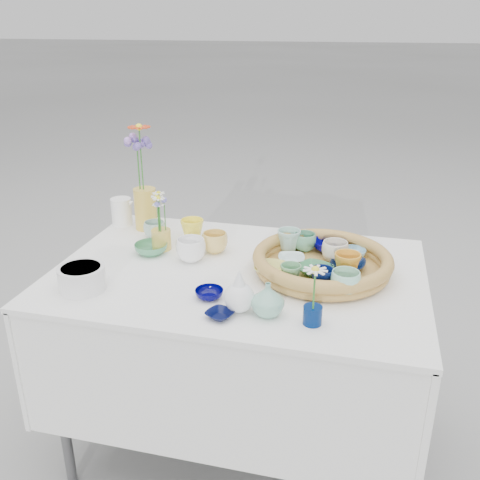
% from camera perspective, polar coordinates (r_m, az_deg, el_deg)
% --- Properties ---
extents(ground, '(80.00, 80.00, 0.00)m').
position_cam_1_polar(ground, '(2.29, -0.13, -20.77)').
color(ground, '#9A9A9A').
extents(display_table, '(1.26, 0.86, 0.77)m').
position_cam_1_polar(display_table, '(2.29, -0.13, -20.77)').
color(display_table, white).
rests_on(display_table, ground).
extents(wicker_tray, '(0.47, 0.47, 0.08)m').
position_cam_1_polar(wicker_tray, '(1.83, 8.75, -2.38)').
color(wicker_tray, olive).
rests_on(wicker_tray, display_table).
extents(tray_ceramic_0, '(0.15, 0.15, 0.04)m').
position_cam_1_polar(tray_ceramic_0, '(1.98, 9.52, -0.61)').
color(tray_ceramic_0, '#020072').
rests_on(tray_ceramic_0, wicker_tray).
extents(tray_ceramic_1, '(0.13, 0.13, 0.03)m').
position_cam_1_polar(tray_ceramic_1, '(1.85, 11.44, -2.62)').
color(tray_ceramic_1, black).
rests_on(tray_ceramic_1, wicker_tray).
extents(tray_ceramic_2, '(0.11, 0.11, 0.08)m').
position_cam_1_polar(tray_ceramic_2, '(1.78, 11.36, -2.63)').
color(tray_ceramic_2, gold).
rests_on(tray_ceramic_2, wicker_tray).
extents(tray_ceramic_3, '(0.15, 0.15, 0.03)m').
position_cam_1_polar(tray_ceramic_3, '(1.79, 8.02, -3.19)').
color(tray_ceramic_3, '#337C4C').
rests_on(tray_ceramic_3, wicker_tray).
extents(tray_ceramic_4, '(0.07, 0.07, 0.06)m').
position_cam_1_polar(tray_ceramic_4, '(1.72, 5.42, -3.62)').
color(tray_ceramic_4, '#5F9C6A').
rests_on(tray_ceramic_4, wicker_tray).
extents(tray_ceramic_5, '(0.11, 0.11, 0.02)m').
position_cam_1_polar(tray_ceramic_5, '(1.87, 5.50, -2.04)').
color(tray_ceramic_5, silver).
rests_on(tray_ceramic_5, wicker_tray).
extents(tray_ceramic_6, '(0.11, 0.11, 0.08)m').
position_cam_1_polar(tray_ceramic_6, '(1.95, 5.24, -0.04)').
color(tray_ceramic_6, '#99C6BA').
rests_on(tray_ceramic_6, wicker_tray).
extents(tray_ceramic_7, '(0.11, 0.11, 0.07)m').
position_cam_1_polar(tray_ceramic_7, '(1.89, 10.09, -1.21)').
color(tray_ceramic_7, silver).
rests_on(tray_ceramic_7, wicker_tray).
extents(tray_ceramic_8, '(0.11, 0.11, 0.03)m').
position_cam_1_polar(tray_ceramic_8, '(1.94, 11.90, -1.40)').
color(tray_ceramic_8, '#87BFD2').
rests_on(tray_ceramic_8, wicker_tray).
extents(tray_ceramic_9, '(0.10, 0.10, 0.07)m').
position_cam_1_polar(tray_ceramic_9, '(1.69, 8.73, -4.09)').
color(tray_ceramic_9, '#05103D').
rests_on(tray_ceramic_9, wicker_tray).
extents(tray_ceramic_10, '(0.12, 0.12, 0.03)m').
position_cam_1_polar(tray_ceramic_10, '(1.79, 3.25, -3.05)').
color(tray_ceramic_10, '#D5D45E').
rests_on(tray_ceramic_10, wicker_tray).
extents(tray_ceramic_11, '(0.11, 0.11, 0.07)m').
position_cam_1_polar(tray_ceramic_11, '(1.68, 11.17, -4.46)').
color(tray_ceramic_11, '#96D9BE').
rests_on(tray_ceramic_11, wicker_tray).
extents(tray_ceramic_12, '(0.09, 0.09, 0.07)m').
position_cam_1_polar(tray_ceramic_12, '(1.96, 6.90, -0.20)').
color(tray_ceramic_12, '#5FA480').
rests_on(tray_ceramic_12, wicker_tray).
extents(loose_ceramic_0, '(0.12, 0.12, 0.08)m').
position_cam_1_polar(loose_ceramic_0, '(2.09, -5.11, 1.10)').
color(loose_ceramic_0, yellow).
rests_on(loose_ceramic_0, display_table).
extents(loose_ceramic_1, '(0.10, 0.10, 0.08)m').
position_cam_1_polar(loose_ceramic_1, '(1.98, -2.71, -0.26)').
color(loose_ceramic_1, '#E8C261').
rests_on(loose_ceramic_1, display_table).
extents(loose_ceramic_2, '(0.13, 0.13, 0.04)m').
position_cam_1_polar(loose_ceramic_2, '(2.00, -9.46, -0.91)').
color(loose_ceramic_2, '#438C5F').
rests_on(loose_ceramic_2, display_table).
extents(loose_ceramic_3, '(0.13, 0.13, 0.08)m').
position_cam_1_polar(loose_ceramic_3, '(1.91, -5.26, -1.05)').
color(loose_ceramic_3, white).
rests_on(loose_ceramic_3, display_table).
extents(loose_ceramic_4, '(0.10, 0.10, 0.03)m').
position_cam_1_polar(loose_ceramic_4, '(1.67, -3.30, -5.74)').
color(loose_ceramic_4, '#010044').
rests_on(loose_ceramic_4, display_table).
extents(loose_ceramic_5, '(0.10, 0.10, 0.07)m').
position_cam_1_polar(loose_ceramic_5, '(2.13, -9.10, 1.08)').
color(loose_ceramic_5, '#9EBFAF').
rests_on(loose_ceramic_5, display_table).
extents(loose_ceramic_6, '(0.10, 0.10, 0.02)m').
position_cam_1_polar(loose_ceramic_6, '(1.57, -2.17, -7.96)').
color(loose_ceramic_6, '#030932').
rests_on(loose_ceramic_6, display_table).
extents(fluted_bowl, '(0.19, 0.19, 0.08)m').
position_cam_1_polar(fluted_bowl, '(1.78, -16.51, -3.92)').
color(fluted_bowl, silver).
rests_on(fluted_bowl, display_table).
extents(bud_vase_paleblue, '(0.12, 0.12, 0.14)m').
position_cam_1_polar(bud_vase_paleblue, '(1.57, -0.09, -5.36)').
color(bud_vase_paleblue, white).
rests_on(bud_vase_paleblue, display_table).
extents(bud_vase_seafoam, '(0.12, 0.12, 0.10)m').
position_cam_1_polar(bud_vase_seafoam, '(1.56, 2.98, -6.31)').
color(bud_vase_seafoam, '#7AB59D').
rests_on(bud_vase_seafoam, display_table).
extents(bud_vase_cobalt, '(0.07, 0.07, 0.06)m').
position_cam_1_polar(bud_vase_cobalt, '(1.54, 7.74, -7.95)').
color(bud_vase_cobalt, '#00184C').
rests_on(bud_vase_cobalt, display_table).
extents(single_daisy, '(0.09, 0.09, 0.14)m').
position_cam_1_polar(single_daisy, '(1.49, 7.92, -5.26)').
color(single_daisy, white).
rests_on(single_daisy, bud_vase_cobalt).
extents(tall_vase_yellow, '(0.11, 0.11, 0.17)m').
position_cam_1_polar(tall_vase_yellow, '(2.22, -10.04, 3.30)').
color(tall_vase_yellow, gold).
rests_on(tall_vase_yellow, display_table).
extents(gerbera, '(0.12, 0.12, 0.27)m').
position_cam_1_polar(gerbera, '(2.15, -10.49, 8.51)').
color(gerbera, red).
rests_on(gerbera, tall_vase_yellow).
extents(hydrangea, '(0.10, 0.10, 0.26)m').
position_cam_1_polar(hydrangea, '(2.17, -10.78, 7.70)').
color(hydrangea, '#6C55B2').
rests_on(hydrangea, tall_vase_yellow).
extents(white_pitcher, '(0.13, 0.10, 0.11)m').
position_cam_1_polar(white_pitcher, '(2.29, -12.52, 2.97)').
color(white_pitcher, white).
rests_on(white_pitcher, display_table).
extents(daisy_cup, '(0.07, 0.07, 0.08)m').
position_cam_1_polar(daisy_cup, '(2.02, -8.39, 0.06)').
color(daisy_cup, gold).
rests_on(daisy_cup, display_table).
extents(daisy_posy, '(0.08, 0.08, 0.14)m').
position_cam_1_polar(daisy_posy, '(1.98, -8.38, 2.94)').
color(daisy_posy, white).
rests_on(daisy_posy, daisy_cup).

